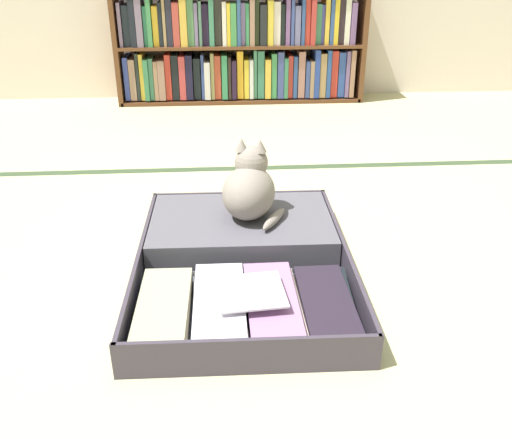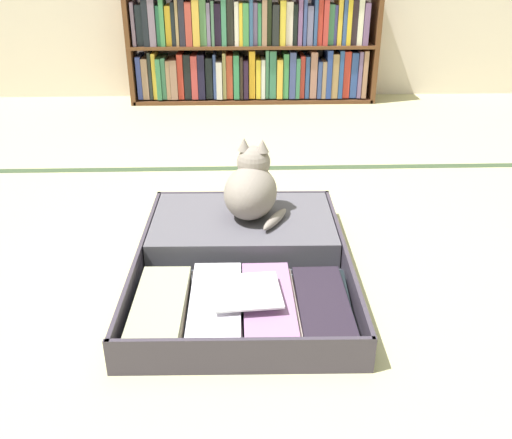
% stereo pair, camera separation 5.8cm
% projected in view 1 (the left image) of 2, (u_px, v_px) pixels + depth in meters
% --- Properties ---
extents(ground_plane, '(10.00, 10.00, 0.00)m').
position_uv_depth(ground_plane, '(240.00, 282.00, 1.75)').
color(ground_plane, '#C4BF8D').
extents(tatami_border, '(4.80, 0.05, 0.00)m').
position_uv_depth(tatami_border, '(231.00, 168.00, 2.62)').
color(tatami_border, '#374A30').
rests_on(tatami_border, ground_plane).
extents(bookshelf, '(1.61, 0.24, 0.73)m').
position_uv_depth(bookshelf, '(240.00, 48.00, 3.61)').
color(bookshelf, brown).
rests_on(bookshelf, ground_plane).
extents(open_suitcase, '(0.67, 0.90, 0.11)m').
position_uv_depth(open_suitcase, '(242.00, 257.00, 1.79)').
color(open_suitcase, '#3C3544').
rests_on(open_suitcase, ground_plane).
extents(black_cat, '(0.25, 0.27, 0.27)m').
position_uv_depth(black_cat, '(250.00, 188.00, 1.89)').
color(black_cat, gray).
rests_on(black_cat, open_suitcase).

